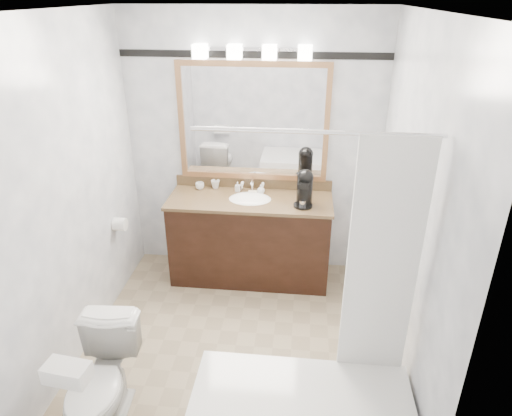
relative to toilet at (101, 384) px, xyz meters
name	(u,v)px	position (x,y,z in m)	size (l,w,h in m)	color
room	(232,206)	(0.73, 0.82, 0.90)	(2.42, 2.62, 2.52)	#9B8869
vanity	(250,237)	(0.73, 1.84, 0.09)	(1.53, 0.58, 0.97)	black
mirror	(253,123)	(0.73, 2.10, 1.15)	(1.40, 0.04, 1.10)	#AA774D
vanity_light_bar	(252,51)	(0.73, 2.05, 1.78)	(1.02, 0.14, 0.12)	silver
accent_stripe	(253,55)	(0.73, 2.11, 1.75)	(2.40, 0.01, 0.06)	black
tp_roll	(120,224)	(-0.41, 1.49, 0.35)	(0.12, 0.12, 0.11)	white
toilet	(101,384)	(0.00, 0.00, 0.00)	(0.39, 0.69, 0.70)	white
tissue_box	(67,373)	(0.00, -0.30, 0.40)	(0.24, 0.13, 0.10)	white
coffee_maker	(305,187)	(1.23, 1.77, 0.67)	(0.17, 0.22, 0.33)	black
cup_left	(200,186)	(0.22, 2.01, 0.53)	(0.08, 0.08, 0.07)	white
cup_right	(215,184)	(0.37, 2.06, 0.54)	(0.09, 0.09, 0.08)	white
soap_bottle_a	(238,187)	(0.59, 2.00, 0.55)	(0.04, 0.04, 0.10)	white
soap_bottle_b	(261,189)	(0.82, 1.97, 0.54)	(0.07, 0.07, 0.09)	white
soap_bar	(253,192)	(0.74, 1.96, 0.51)	(0.08, 0.05, 0.03)	beige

